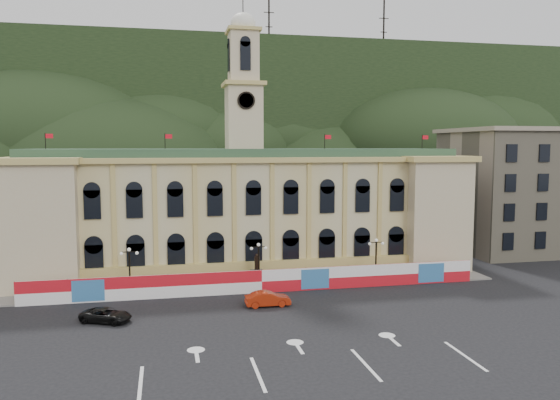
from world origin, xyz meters
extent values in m
plane|color=black|center=(0.00, 0.00, 0.00)|extent=(260.00, 260.00, 0.00)
cube|color=black|center=(0.00, 130.00, 22.00)|extent=(230.00, 70.00, 44.00)
cube|color=#595651|center=(35.00, 110.00, 30.00)|extent=(22.00, 8.00, 14.00)
cube|color=#595651|center=(-48.00, 108.00, 26.00)|extent=(16.00, 7.00, 10.00)
cylinder|color=black|center=(20.00, 115.00, 50.00)|extent=(0.50, 0.50, 20.00)
cylinder|color=black|center=(55.00, 115.00, 50.00)|extent=(0.50, 0.50, 20.00)
cube|color=beige|center=(0.00, 28.00, 7.00)|extent=(55.00, 15.00, 14.00)
cube|color=tan|center=(0.00, 20.20, 1.20)|extent=(56.00, 0.80, 2.40)
cube|color=tan|center=(0.00, 28.00, 14.30)|extent=(56.20, 16.20, 0.60)
cube|color=#2F4E35|center=(0.00, 28.00, 15.00)|extent=(53.00, 13.00, 1.20)
cube|color=beige|center=(-23.50, 27.00, 7.00)|extent=(8.00, 17.00, 14.00)
cube|color=beige|center=(23.50, 27.00, 7.00)|extent=(8.00, 17.00, 14.00)
cube|color=beige|center=(0.00, 28.00, 19.60)|extent=(4.40, 4.40, 8.00)
cube|color=tan|center=(0.00, 28.00, 23.80)|extent=(5.20, 5.20, 0.50)
cube|color=beige|center=(0.00, 28.00, 27.10)|extent=(3.60, 3.60, 6.50)
cube|color=tan|center=(0.00, 28.00, 30.50)|extent=(4.20, 4.20, 0.40)
cylinder|color=black|center=(0.00, 25.70, 21.60)|extent=(2.20, 0.20, 2.20)
ellipsoid|color=white|center=(0.00, 28.00, 31.40)|extent=(3.20, 3.20, 2.72)
cube|color=tan|center=(43.00, 31.00, 9.00)|extent=(20.00, 16.00, 18.00)
cube|color=gray|center=(43.00, 31.00, 18.30)|extent=(21.00, 17.00, 0.60)
cube|color=red|center=(0.00, 15.00, 1.25)|extent=(50.00, 0.25, 2.50)
cube|color=teal|center=(-18.00, 14.86, 1.25)|extent=(3.20, 0.05, 2.20)
cube|color=teal|center=(6.00, 14.86, 1.25)|extent=(3.20, 0.05, 2.20)
cube|color=teal|center=(20.00, 14.86, 1.25)|extent=(3.20, 0.05, 2.20)
cube|color=slate|center=(0.00, 17.75, 0.08)|extent=(56.00, 5.50, 0.16)
cube|color=#595651|center=(0.00, 18.00, 0.90)|extent=(1.40, 1.40, 1.80)
cylinder|color=black|center=(0.00, 18.00, 2.60)|extent=(0.60, 0.60, 1.60)
sphere|color=black|center=(0.00, 18.00, 3.50)|extent=(0.44, 0.44, 0.44)
cylinder|color=black|center=(-14.00, 17.00, 0.15)|extent=(0.44, 0.44, 0.30)
cylinder|color=black|center=(-14.00, 17.00, 2.40)|extent=(0.18, 0.18, 4.80)
cube|color=black|center=(-14.00, 17.00, 4.70)|extent=(1.60, 0.08, 0.08)
sphere|color=silver|center=(-14.80, 17.00, 4.55)|extent=(0.36, 0.36, 0.36)
sphere|color=silver|center=(-13.20, 17.00, 4.55)|extent=(0.36, 0.36, 0.36)
sphere|color=silver|center=(-14.00, 17.00, 4.95)|extent=(0.40, 0.40, 0.40)
cylinder|color=black|center=(0.00, 17.00, 0.15)|extent=(0.44, 0.44, 0.30)
cylinder|color=black|center=(0.00, 17.00, 2.40)|extent=(0.18, 0.18, 4.80)
cube|color=black|center=(0.00, 17.00, 4.70)|extent=(1.60, 0.08, 0.08)
sphere|color=silver|center=(-0.80, 17.00, 4.55)|extent=(0.36, 0.36, 0.36)
sphere|color=silver|center=(0.80, 17.00, 4.55)|extent=(0.36, 0.36, 0.36)
sphere|color=silver|center=(0.00, 17.00, 4.95)|extent=(0.40, 0.40, 0.40)
cylinder|color=black|center=(14.00, 17.00, 0.15)|extent=(0.44, 0.44, 0.30)
cylinder|color=black|center=(14.00, 17.00, 2.40)|extent=(0.18, 0.18, 4.80)
cube|color=black|center=(14.00, 17.00, 4.70)|extent=(1.60, 0.08, 0.08)
sphere|color=silver|center=(13.20, 17.00, 4.55)|extent=(0.36, 0.36, 0.36)
sphere|color=silver|center=(14.80, 17.00, 4.55)|extent=(0.36, 0.36, 0.36)
sphere|color=silver|center=(14.00, 17.00, 4.95)|extent=(0.40, 0.40, 0.40)
imported|color=#A1220B|center=(-0.31, 9.89, 0.75)|extent=(1.58, 4.53, 1.49)
imported|color=black|center=(-15.60, 8.04, 0.64)|extent=(5.58, 6.23, 1.29)
camera|label=1|loc=(-10.12, -42.37, 15.92)|focal=35.00mm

